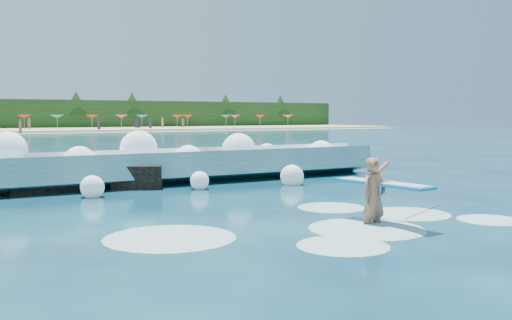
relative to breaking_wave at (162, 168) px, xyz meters
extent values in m
plane|color=#071E38|center=(-1.18, -8.03, -0.52)|extent=(200.00, 200.00, 0.00)
cube|color=teal|center=(0.00, -0.16, -0.09)|extent=(17.33, 2.64, 1.45)
cube|color=white|center=(0.00, 0.64, 0.34)|extent=(17.33, 1.22, 0.67)
cube|color=black|center=(-4.21, -0.13, -0.12)|extent=(2.32, 1.87, 1.15)
cube|color=black|center=(-1.21, -0.93, -0.21)|extent=(1.97, 1.79, 0.89)
cube|color=black|center=(1.49, 0.27, -0.09)|extent=(2.25, 2.13, 1.24)
imported|color=#965E46|center=(1.00, -9.89, 0.07)|extent=(0.67, 0.45, 1.79)
cube|color=#0C78D1|center=(1.28, -9.84, 0.37)|extent=(0.82, 2.49, 0.06)
cube|color=white|center=(1.28, -9.84, 0.39)|extent=(0.70, 2.28, 0.06)
cylinder|color=black|center=(1.18, -11.09, -0.07)|extent=(0.01, 0.91, 0.43)
sphere|color=white|center=(-5.04, 0.13, 0.77)|extent=(1.21, 1.21, 1.21)
sphere|color=white|center=(-2.92, -0.23, 0.36)|extent=(1.03, 1.03, 1.03)
sphere|color=white|center=(-0.70, 0.39, 0.68)|extent=(1.32, 1.32, 1.32)
sphere|color=white|center=(1.00, -0.11, 0.25)|extent=(1.09, 1.09, 1.09)
sphere|color=white|center=(3.09, -0.12, 0.54)|extent=(1.31, 1.31, 1.31)
sphere|color=white|center=(4.84, 0.63, 0.24)|extent=(0.97, 0.97, 0.97)
sphere|color=white|center=(6.76, -0.46, 0.32)|extent=(1.07, 1.07, 1.07)
sphere|color=white|center=(-3.10, -2.40, -0.23)|extent=(0.70, 0.70, 0.70)
sphere|color=white|center=(0.38, -2.36, -0.25)|extent=(0.62, 0.62, 0.62)
sphere|color=white|center=(3.67, -2.87, -0.24)|extent=(0.81, 0.81, 0.81)
ellipsoid|color=silver|center=(0.61, -10.10, -0.52)|extent=(2.50, 2.50, 0.12)
ellipsoid|color=silver|center=(-0.83, -11.06, -0.52)|extent=(1.75, 1.75, 0.09)
ellipsoid|color=silver|center=(2.74, -9.22, -0.52)|extent=(2.05, 2.05, 0.10)
ellipsoid|color=silver|center=(-3.30, -8.81, -0.52)|extent=(2.65, 2.65, 0.13)
ellipsoid|color=silver|center=(1.74, -7.51, -0.52)|extent=(1.80, 1.80, 0.09)
ellipsoid|color=silver|center=(3.75, -10.77, -0.52)|extent=(1.50, 1.50, 0.08)
cone|color=red|center=(6.93, 74.27, 1.73)|extent=(2.00, 2.00, 0.50)
cone|color=#158576|center=(11.01, 70.34, 1.73)|extent=(2.00, 2.00, 0.50)
cone|color=red|center=(16.89, 72.81, 1.73)|extent=(2.00, 2.00, 0.50)
cone|color=#CA3B65|center=(21.46, 72.03, 1.73)|extent=(2.00, 2.00, 0.50)
cone|color=#158576|center=(24.20, 70.01, 1.73)|extent=(2.00, 2.00, 0.50)
cone|color=red|center=(30.99, 71.36, 1.73)|extent=(2.00, 2.00, 0.50)
cone|color=red|center=(34.08, 74.02, 1.73)|extent=(2.00, 2.00, 0.50)
cone|color=#158576|center=(40.22, 71.04, 1.73)|extent=(2.00, 2.00, 0.50)
cone|color=#CA3B65|center=(43.78, 74.21, 1.73)|extent=(2.00, 2.00, 0.50)
cone|color=red|center=(47.56, 71.44, 1.73)|extent=(2.00, 2.00, 0.50)
cone|color=#CA3B65|center=(52.78, 69.90, 1.73)|extent=(2.00, 2.00, 0.50)
cube|color=#8C664C|center=(44.84, 71.03, 0.67)|extent=(0.35, 0.22, 1.59)
cube|color=brown|center=(24.17, 66.02, 0.63)|extent=(0.35, 0.22, 1.50)
cube|color=#3F332D|center=(3.53, 68.04, 0.66)|extent=(0.35, 0.22, 1.57)
cube|color=#8C664C|center=(51.79, 64.81, 0.66)|extent=(0.35, 0.22, 1.57)
cube|color=#262633|center=(41.64, 65.46, 0.57)|extent=(0.35, 0.22, 1.38)
cube|color=#8C664C|center=(41.31, 62.33, 0.63)|extent=(0.35, 0.22, 1.51)
cube|color=brown|center=(40.63, 65.82, 0.60)|extent=(0.35, 0.22, 1.45)
cube|color=#8C664C|center=(53.75, 73.12, 0.64)|extent=(0.35, 0.22, 1.52)
cube|color=#262633|center=(47.14, 67.60, 0.64)|extent=(0.35, 0.22, 1.52)
cube|color=#3F332D|center=(23.91, 61.16, 0.32)|extent=(0.35, 0.22, 1.53)
camera|label=1|loc=(-7.50, -19.09, 1.87)|focal=40.00mm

